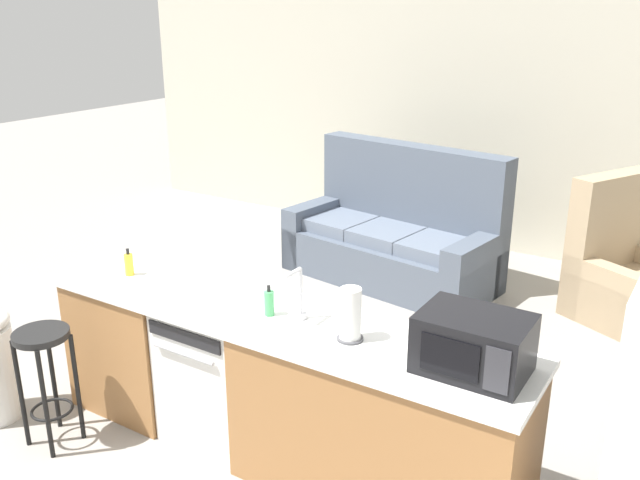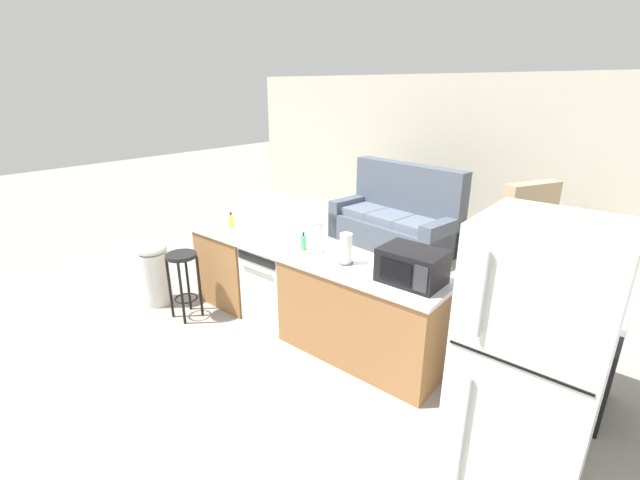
{
  "view_description": "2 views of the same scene",
  "coord_description": "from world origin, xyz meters",
  "px_view_note": "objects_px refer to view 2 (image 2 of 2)",
  "views": [
    {
      "loc": [
        2.17,
        -2.74,
        2.52
      ],
      "look_at": [
        0.07,
        0.61,
        1.14
      ],
      "focal_mm": 38.0,
      "sensor_mm": 36.0,
      "label": 1
    },
    {
      "loc": [
        2.75,
        -2.89,
        2.39
      ],
      "look_at": [
        0.07,
        0.31,
        0.89
      ],
      "focal_mm": 24.0,
      "sensor_mm": 36.0,
      "label": 2
    }
  ],
  "objects_px": {
    "soap_bottle": "(304,243)",
    "dish_soap_bottle": "(231,221)",
    "couch": "(397,221)",
    "bar_stool": "(183,272)",
    "trash_bin": "(154,272)",
    "stove_range": "(560,347)",
    "microwave": "(412,266)",
    "dishwasher": "(278,283)",
    "paper_towel_roll": "(346,249)",
    "refrigerator": "(529,368)",
    "kettle": "(603,286)",
    "armchair": "(536,248)"
  },
  "relations": [
    {
      "from": "soap_bottle",
      "to": "dish_soap_bottle",
      "type": "relative_size",
      "value": 1.0
    },
    {
      "from": "dish_soap_bottle",
      "to": "couch",
      "type": "xyz_separation_m",
      "value": [
        0.49,
        2.88,
        -0.58
      ]
    },
    {
      "from": "bar_stool",
      "to": "trash_bin",
      "type": "height_order",
      "value": "same"
    },
    {
      "from": "stove_range",
      "to": "microwave",
      "type": "xyz_separation_m",
      "value": [
        -1.06,
        -0.55,
        0.59
      ]
    },
    {
      "from": "dish_soap_bottle",
      "to": "bar_stool",
      "type": "xyz_separation_m",
      "value": [
        -0.09,
        -0.62,
        -0.44
      ]
    },
    {
      "from": "dish_soap_bottle",
      "to": "dishwasher",
      "type": "bearing_deg",
      "value": 1.16
    },
    {
      "from": "couch",
      "to": "microwave",
      "type": "bearing_deg",
      "value": -58.45
    },
    {
      "from": "trash_bin",
      "to": "paper_towel_roll",
      "type": "bearing_deg",
      "value": 15.51
    },
    {
      "from": "stove_range",
      "to": "soap_bottle",
      "type": "distance_m",
      "value": 2.34
    },
    {
      "from": "refrigerator",
      "to": "kettle",
      "type": "distance_m",
      "value": 1.24
    },
    {
      "from": "microwave",
      "to": "couch",
      "type": "xyz_separation_m",
      "value": [
        -1.76,
        2.86,
        -0.65
      ]
    },
    {
      "from": "soap_bottle",
      "to": "paper_towel_roll",
      "type": "bearing_deg",
      "value": -1.77
    },
    {
      "from": "microwave",
      "to": "armchair",
      "type": "bearing_deg",
      "value": 85.53
    },
    {
      "from": "kettle",
      "to": "refrigerator",
      "type": "bearing_deg",
      "value": -97.83
    },
    {
      "from": "paper_towel_roll",
      "to": "dish_soap_bottle",
      "type": "relative_size",
      "value": 1.6
    },
    {
      "from": "soap_bottle",
      "to": "bar_stool",
      "type": "relative_size",
      "value": 0.24
    },
    {
      "from": "stove_range",
      "to": "bar_stool",
      "type": "bearing_deg",
      "value": -160.88
    },
    {
      "from": "stove_range",
      "to": "paper_towel_roll",
      "type": "xyz_separation_m",
      "value": [
        -1.69,
        -0.58,
        0.59
      ]
    },
    {
      "from": "soap_bottle",
      "to": "trash_bin",
      "type": "xyz_separation_m",
      "value": [
        -1.74,
        -0.64,
        -0.59
      ]
    },
    {
      "from": "stove_range",
      "to": "soap_bottle",
      "type": "xyz_separation_m",
      "value": [
        -2.21,
        -0.57,
        0.52
      ]
    },
    {
      "from": "dish_soap_bottle",
      "to": "couch",
      "type": "relative_size",
      "value": 0.08
    },
    {
      "from": "stove_range",
      "to": "couch",
      "type": "height_order",
      "value": "couch"
    },
    {
      "from": "kettle",
      "to": "trash_bin",
      "type": "distance_m",
      "value": 4.38
    },
    {
      "from": "paper_towel_roll",
      "to": "couch",
      "type": "relative_size",
      "value": 0.13
    },
    {
      "from": "stove_range",
      "to": "paper_towel_roll",
      "type": "bearing_deg",
      "value": -161.01
    },
    {
      "from": "microwave",
      "to": "paper_towel_roll",
      "type": "bearing_deg",
      "value": -177.07
    },
    {
      "from": "microwave",
      "to": "refrigerator",
      "type": "bearing_deg",
      "value": -27.41
    },
    {
      "from": "stove_range",
      "to": "paper_towel_roll",
      "type": "relative_size",
      "value": 3.19
    },
    {
      "from": "refrigerator",
      "to": "dish_soap_bottle",
      "type": "distance_m",
      "value": 3.35
    },
    {
      "from": "stove_range",
      "to": "dish_soap_bottle",
      "type": "height_order",
      "value": "dish_soap_bottle"
    },
    {
      "from": "bar_stool",
      "to": "armchair",
      "type": "height_order",
      "value": "armchair"
    },
    {
      "from": "dish_soap_bottle",
      "to": "kettle",
      "type": "height_order",
      "value": "kettle"
    },
    {
      "from": "dishwasher",
      "to": "kettle",
      "type": "relative_size",
      "value": 4.1
    },
    {
      "from": "stove_range",
      "to": "microwave",
      "type": "distance_m",
      "value": 1.33
    },
    {
      "from": "paper_towel_roll",
      "to": "dish_soap_bottle",
      "type": "xyz_separation_m",
      "value": [
        -1.61,
        0.02,
        -0.07
      ]
    },
    {
      "from": "stove_range",
      "to": "refrigerator",
      "type": "relative_size",
      "value": 0.51
    },
    {
      "from": "paper_towel_roll",
      "to": "couch",
      "type": "xyz_separation_m",
      "value": [
        -1.12,
        2.89,
        -0.64
      ]
    },
    {
      "from": "microwave",
      "to": "soap_bottle",
      "type": "relative_size",
      "value": 2.84
    },
    {
      "from": "dish_soap_bottle",
      "to": "stove_range",
      "type": "bearing_deg",
      "value": 9.66
    },
    {
      "from": "couch",
      "to": "paper_towel_roll",
      "type": "bearing_deg",
      "value": -68.8
    },
    {
      "from": "dish_soap_bottle",
      "to": "refrigerator",
      "type": "bearing_deg",
      "value": -9.19
    },
    {
      "from": "refrigerator",
      "to": "armchair",
      "type": "xyz_separation_m",
      "value": [
        -0.82,
        3.64,
        -0.53
      ]
    },
    {
      "from": "paper_towel_roll",
      "to": "soap_bottle",
      "type": "height_order",
      "value": "paper_towel_roll"
    },
    {
      "from": "paper_towel_roll",
      "to": "dishwasher",
      "type": "bearing_deg",
      "value": 177.87
    },
    {
      "from": "microwave",
      "to": "trash_bin",
      "type": "xyz_separation_m",
      "value": [
        -2.9,
        -0.66,
        -0.66
      ]
    },
    {
      "from": "paper_towel_roll",
      "to": "trash_bin",
      "type": "xyz_separation_m",
      "value": [
        -2.26,
        -0.63,
        -0.66
      ]
    },
    {
      "from": "soap_bottle",
      "to": "kettle",
      "type": "relative_size",
      "value": 0.86
    },
    {
      "from": "dishwasher",
      "to": "kettle",
      "type": "bearing_deg",
      "value": 13.78
    },
    {
      "from": "soap_bottle",
      "to": "kettle",
      "type": "bearing_deg",
      "value": 16.3
    },
    {
      "from": "stove_range",
      "to": "soap_bottle",
      "type": "height_order",
      "value": "soap_bottle"
    }
  ]
}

